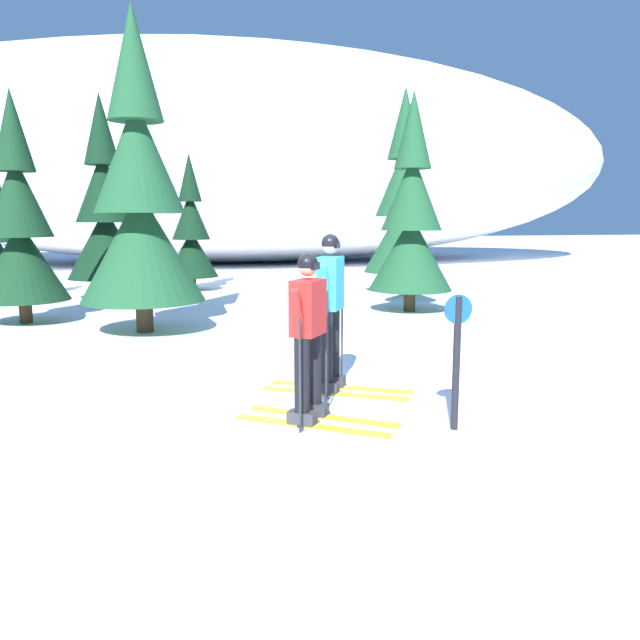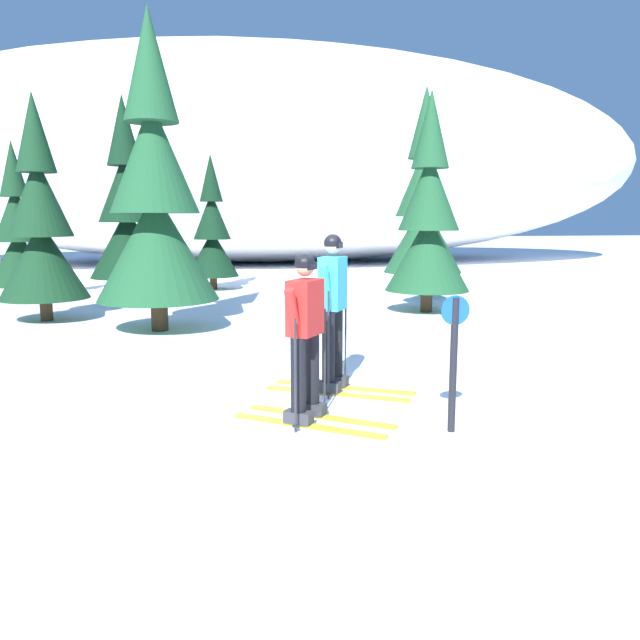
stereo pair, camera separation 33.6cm
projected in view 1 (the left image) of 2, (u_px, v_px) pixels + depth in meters
The scene contains 11 objects.
ground_plane at pixel (293, 405), 6.90m from camera, with size 120.00×120.00×0.00m, color white.
skier_red_jacket at pixel (309, 336), 6.21m from camera, with size 1.56×1.30×1.70m.
skier_cyan_jacket at pixel (331, 311), 7.32m from camera, with size 1.70×1.23×1.86m.
pine_tree_left at pixel (19, 227), 12.03m from camera, with size 1.72×1.72×4.45m.
pine_tree_center_left at pixel (105, 214), 15.86m from camera, with size 1.98×1.98×5.12m.
pine_tree_center at pixel (139, 200), 10.97m from camera, with size 2.17×2.17×5.63m.
pine_tree_center_right at pixel (191, 234), 17.70m from camera, with size 1.48×1.48×3.82m.
pine_tree_right at pixel (411, 221), 13.59m from camera, with size 1.82×1.82×4.71m.
pine_tree_far_right at pixel (403, 208), 17.18m from camera, with size 2.13×2.13×5.53m.
snow_ridge_background at pixel (246, 158), 28.94m from camera, with size 36.21×16.55×9.58m, color white.
trail_marker_post at pixel (457, 353), 6.01m from camera, with size 0.28×0.07×1.32m.
Camera 1 is at (-1.35, -6.53, 2.04)m, focal length 35.22 mm.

